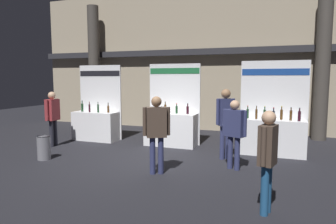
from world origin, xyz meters
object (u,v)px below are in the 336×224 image
at_px(exhibitor_booth_0, 96,122).
at_px(visitor_1, 53,114).
at_px(trash_bin, 44,148).
at_px(visitor_2, 267,154).
at_px(visitor_3, 157,128).
at_px(exhibitor_booth_1, 171,126).
at_px(exhibitor_booth_2, 272,132).
at_px(visitor_4, 234,128).
at_px(visitor_5, 225,118).

bearing_deg(exhibitor_booth_0, visitor_1, -119.17).
height_order(trash_bin, visitor_2, visitor_2).
relative_size(visitor_2, visitor_3, 0.94).
bearing_deg(exhibitor_booth_1, visitor_3, -76.92).
bearing_deg(exhibitor_booth_2, trash_bin, -154.88).
distance_m(trash_bin, visitor_3, 3.27).
bearing_deg(trash_bin, visitor_4, 9.89).
distance_m(visitor_3, visitor_4, 1.79).
distance_m(exhibitor_booth_0, exhibitor_booth_1, 2.67).
distance_m(trash_bin, visitor_5, 4.75).
bearing_deg(visitor_5, exhibitor_booth_1, 114.38).
xyz_separation_m(exhibitor_booth_2, visitor_3, (-2.33, -2.68, 0.41)).
xyz_separation_m(exhibitor_booth_1, trash_bin, (-2.54, -2.69, -0.31)).
bearing_deg(exhibitor_booth_2, exhibitor_booth_1, 178.07).
bearing_deg(visitor_4, visitor_2, 135.23).
bearing_deg(exhibitor_booth_0, visitor_5, -11.89).
distance_m(trash_bin, visitor_1, 1.72).
xyz_separation_m(exhibitor_booth_1, visitor_1, (-3.38, -1.36, 0.39)).
relative_size(exhibitor_booth_1, visitor_3, 1.49).
height_order(visitor_2, visitor_5, visitor_5).
xyz_separation_m(visitor_3, visitor_4, (1.54, 0.92, -0.07)).
bearing_deg(visitor_1, exhibitor_booth_1, -71.29).
relative_size(trash_bin, visitor_2, 0.39).
bearing_deg(visitor_5, visitor_4, -103.92).
bearing_deg(exhibitor_booth_1, visitor_5, -29.37).
bearing_deg(exhibitor_booth_1, exhibitor_booth_0, -178.14).
bearing_deg(exhibitor_booth_2, visitor_2, -89.96).
relative_size(exhibitor_booth_2, visitor_5, 1.42).
bearing_deg(exhibitor_booth_0, exhibitor_booth_2, -0.14).
height_order(visitor_2, visitor_4, visitor_2).
distance_m(exhibitor_booth_1, visitor_5, 2.16).
height_order(exhibitor_booth_0, visitor_4, exhibitor_booth_0).
relative_size(exhibitor_booth_1, visitor_1, 1.51).
xyz_separation_m(trash_bin, visitor_5, (4.39, 1.65, 0.78)).
height_order(exhibitor_booth_1, exhibitor_booth_2, exhibitor_booth_2).
xyz_separation_m(exhibitor_booth_0, exhibitor_booth_2, (5.65, -0.01, 0.01)).
height_order(exhibitor_booth_0, visitor_1, exhibitor_booth_0).
relative_size(visitor_2, visitor_5, 0.88).
xyz_separation_m(visitor_4, visitor_5, (-0.34, 0.83, 0.13)).
xyz_separation_m(visitor_2, visitor_5, (-1.14, 2.99, 0.15)).
relative_size(visitor_1, visitor_2, 1.05).
height_order(visitor_2, visitor_3, visitor_3).
bearing_deg(visitor_5, exhibitor_booth_0, 131.86).
bearing_deg(visitor_3, visitor_4, -176.74).
xyz_separation_m(visitor_1, visitor_4, (5.56, -0.51, -0.06)).
bearing_deg(exhibitor_booth_1, visitor_2, -53.47).
bearing_deg(trash_bin, visitor_3, -1.69).
bearing_deg(visitor_5, trash_bin, 164.40).
height_order(exhibitor_booth_0, exhibitor_booth_1, exhibitor_booth_1).
xyz_separation_m(visitor_1, visitor_5, (5.22, 0.32, 0.07)).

